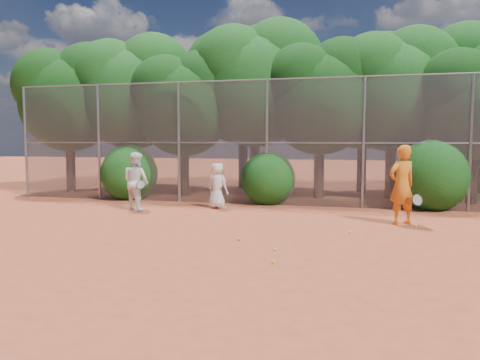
# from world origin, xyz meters

# --- Properties ---
(ground) EXTENTS (80.00, 80.00, 0.00)m
(ground) POSITION_xyz_m (0.00, 0.00, 0.00)
(ground) COLOR #A94426
(ground) RESTS_ON ground
(fence_back) EXTENTS (20.05, 0.09, 4.03)m
(fence_back) POSITION_xyz_m (-0.12, 6.00, 2.05)
(fence_back) COLOR gray
(fence_back) RESTS_ON ground
(tree_0) EXTENTS (4.38, 3.81, 6.00)m
(tree_0) POSITION_xyz_m (-9.44, 8.04, 3.93)
(tree_0) COLOR black
(tree_0) RESTS_ON ground
(tree_1) EXTENTS (4.64, 4.03, 6.35)m
(tree_1) POSITION_xyz_m (-6.94, 8.54, 4.16)
(tree_1) COLOR black
(tree_1) RESTS_ON ground
(tree_2) EXTENTS (3.99, 3.47, 5.47)m
(tree_2) POSITION_xyz_m (-4.45, 7.83, 3.58)
(tree_2) COLOR black
(tree_2) RESTS_ON ground
(tree_3) EXTENTS (4.89, 4.26, 6.70)m
(tree_3) POSITION_xyz_m (-1.94, 8.84, 4.40)
(tree_3) COLOR black
(tree_3) RESTS_ON ground
(tree_4) EXTENTS (4.19, 3.64, 5.73)m
(tree_4) POSITION_xyz_m (0.55, 8.24, 3.76)
(tree_4) COLOR black
(tree_4) RESTS_ON ground
(tree_5) EXTENTS (4.51, 3.92, 6.17)m
(tree_5) POSITION_xyz_m (3.06, 9.04, 4.05)
(tree_5) COLOR black
(tree_5) RESTS_ON ground
(tree_6) EXTENTS (3.86, 3.36, 5.29)m
(tree_6) POSITION_xyz_m (5.55, 8.03, 3.47)
(tree_6) COLOR black
(tree_6) RESTS_ON ground
(tree_9) EXTENTS (4.83, 4.20, 6.62)m
(tree_9) POSITION_xyz_m (-7.94, 10.84, 4.34)
(tree_9) COLOR black
(tree_9) RESTS_ON ground
(tree_10) EXTENTS (5.15, 4.48, 7.06)m
(tree_10) POSITION_xyz_m (-2.93, 11.05, 4.63)
(tree_10) COLOR black
(tree_10) RESTS_ON ground
(tree_11) EXTENTS (4.64, 4.03, 6.35)m
(tree_11) POSITION_xyz_m (2.06, 10.64, 4.16)
(tree_11) COLOR black
(tree_11) RESTS_ON ground
(bush_0) EXTENTS (2.00, 2.00, 2.00)m
(bush_0) POSITION_xyz_m (-6.00, 6.30, 1.00)
(bush_0) COLOR #104212
(bush_0) RESTS_ON ground
(bush_1) EXTENTS (1.80, 1.80, 1.80)m
(bush_1) POSITION_xyz_m (-1.00, 6.30, 0.90)
(bush_1) COLOR #104212
(bush_1) RESTS_ON ground
(bush_2) EXTENTS (2.20, 2.20, 2.20)m
(bush_2) POSITION_xyz_m (4.00, 6.30, 1.10)
(bush_2) COLOR #104212
(bush_2) RESTS_ON ground
(player_yellow) EXTENTS (0.94, 0.79, 1.98)m
(player_yellow) POSITION_xyz_m (2.91, 3.38, 0.99)
(player_yellow) COLOR orange
(player_yellow) RESTS_ON ground
(player_teen) EXTENTS (0.81, 0.67, 1.45)m
(player_teen) POSITION_xyz_m (-2.30, 4.84, 0.72)
(player_teen) COLOR silver
(player_teen) RESTS_ON ground
(player_white) EXTENTS (1.03, 0.93, 1.73)m
(player_white) POSITION_xyz_m (-4.55, 3.92, 0.87)
(player_white) COLOR white
(player_white) RESTS_ON ground
(ball_0) EXTENTS (0.07, 0.07, 0.07)m
(ball_0) POSITION_xyz_m (1.70, 1.89, 0.03)
(ball_0) COLOR #C8E229
(ball_0) RESTS_ON ground
(ball_1) EXTENTS (0.07, 0.07, 0.07)m
(ball_1) POSITION_xyz_m (3.23, 3.04, 0.03)
(ball_1) COLOR #C8E229
(ball_1) RESTS_ON ground
(ball_2) EXTENTS (0.07, 0.07, 0.07)m
(ball_2) POSITION_xyz_m (0.47, -1.05, 0.03)
(ball_2) COLOR #C8E229
(ball_2) RESTS_ON ground
(ball_4) EXTENTS (0.07, 0.07, 0.07)m
(ball_4) POSITION_xyz_m (-0.53, 0.57, 0.03)
(ball_4) COLOR #C8E229
(ball_4) RESTS_ON ground
(ball_5) EXTENTS (0.07, 0.07, 0.07)m
(ball_5) POSITION_xyz_m (3.16, 3.96, 0.03)
(ball_5) COLOR #C8E229
(ball_5) RESTS_ON ground
(ball_6) EXTENTS (0.07, 0.07, 0.07)m
(ball_6) POSITION_xyz_m (0.35, -0.16, 0.03)
(ball_6) COLOR #C8E229
(ball_6) RESTS_ON ground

